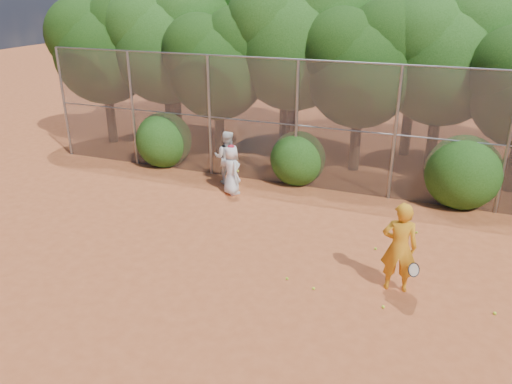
% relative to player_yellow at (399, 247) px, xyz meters
% --- Properties ---
extents(ground, '(80.00, 80.00, 0.00)m').
position_rel_player_yellow_xyz_m(ground, '(-2.77, -0.99, -1.00)').
color(ground, '#A54C25').
rests_on(ground, ground).
extents(fence_back, '(20.05, 0.09, 4.03)m').
position_rel_player_yellow_xyz_m(fence_back, '(-2.89, 5.01, 1.05)').
color(fence_back, gray).
rests_on(fence_back, ground).
extents(tree_0, '(4.38, 3.81, 6.00)m').
position_rel_player_yellow_xyz_m(tree_0, '(-12.21, 7.05, 2.93)').
color(tree_0, black).
rests_on(tree_0, ground).
extents(tree_1, '(4.64, 4.03, 6.35)m').
position_rel_player_yellow_xyz_m(tree_1, '(-9.71, 7.55, 3.16)').
color(tree_1, black).
rests_on(tree_1, ground).
extents(tree_2, '(3.99, 3.47, 5.47)m').
position_rel_player_yellow_xyz_m(tree_2, '(-7.22, 6.85, 2.58)').
color(tree_2, black).
rests_on(tree_2, ground).
extents(tree_3, '(4.89, 4.26, 6.70)m').
position_rel_player_yellow_xyz_m(tree_3, '(-4.71, 7.86, 3.39)').
color(tree_3, black).
rests_on(tree_3, ground).
extents(tree_4, '(4.19, 3.64, 5.73)m').
position_rel_player_yellow_xyz_m(tree_4, '(-2.22, 7.25, 2.75)').
color(tree_4, black).
rests_on(tree_4, ground).
extents(tree_5, '(4.51, 3.92, 6.17)m').
position_rel_player_yellow_xyz_m(tree_5, '(0.29, 8.05, 3.04)').
color(tree_5, black).
rests_on(tree_5, ground).
extents(tree_9, '(4.83, 4.20, 6.62)m').
position_rel_player_yellow_xyz_m(tree_9, '(-10.71, 9.86, 3.33)').
color(tree_9, black).
rests_on(tree_9, ground).
extents(tree_10, '(5.15, 4.48, 7.06)m').
position_rel_player_yellow_xyz_m(tree_10, '(-5.70, 10.06, 3.62)').
color(tree_10, black).
rests_on(tree_10, ground).
extents(tree_11, '(4.64, 4.03, 6.35)m').
position_rel_player_yellow_xyz_m(tree_11, '(-0.71, 9.65, 3.16)').
color(tree_11, black).
rests_on(tree_11, ground).
extents(bush_0, '(2.00, 2.00, 2.00)m').
position_rel_player_yellow_xyz_m(bush_0, '(-8.77, 5.31, -0.00)').
color(bush_0, '#1B4611').
rests_on(bush_0, ground).
extents(bush_1, '(1.80, 1.80, 1.80)m').
position_rel_player_yellow_xyz_m(bush_1, '(-3.77, 5.31, -0.10)').
color(bush_1, '#1B4611').
rests_on(bush_1, ground).
extents(bush_2, '(2.20, 2.20, 2.20)m').
position_rel_player_yellow_xyz_m(bush_2, '(1.23, 5.31, 0.10)').
color(bush_2, '#1B4611').
rests_on(bush_2, ground).
extents(player_yellow, '(0.90, 0.65, 2.01)m').
position_rel_player_yellow_xyz_m(player_yellow, '(0.00, 0.00, 0.00)').
color(player_yellow, orange).
rests_on(player_yellow, ground).
extents(player_teen, '(0.90, 0.87, 1.58)m').
position_rel_player_yellow_xyz_m(player_teen, '(-5.40, 3.63, -0.22)').
color(player_teen, white).
rests_on(player_teen, ground).
extents(player_white, '(0.95, 0.81, 1.75)m').
position_rel_player_yellow_xyz_m(player_white, '(-5.90, 4.41, -0.13)').
color(player_white, white).
rests_on(player_white, ground).
extents(ball_0, '(0.07, 0.07, 0.07)m').
position_rel_player_yellow_xyz_m(ball_0, '(-1.61, -0.68, -0.97)').
color(ball_0, '#BCD426').
rests_on(ball_0, ground).
extents(ball_1, '(0.07, 0.07, 0.07)m').
position_rel_player_yellow_xyz_m(ball_1, '(-0.63, 1.57, -0.97)').
color(ball_1, '#BCD426').
rests_on(ball_1, ground).
extents(ball_2, '(0.07, 0.07, 0.07)m').
position_rel_player_yellow_xyz_m(ball_2, '(-0.12, -0.82, -0.97)').
color(ball_2, '#BCD426').
rests_on(ball_2, ground).
extents(ball_3, '(0.07, 0.07, 0.07)m').
position_rel_player_yellow_xyz_m(ball_3, '(1.97, -0.24, -0.97)').
color(ball_3, '#BCD426').
rests_on(ball_3, ground).
extents(ball_4, '(0.07, 0.07, 0.07)m').
position_rel_player_yellow_xyz_m(ball_4, '(-2.26, -0.51, -0.97)').
color(ball_4, '#BCD426').
rests_on(ball_4, ground).
extents(ball_5, '(0.07, 0.07, 0.07)m').
position_rel_player_yellow_xyz_m(ball_5, '(0.24, 2.84, -0.97)').
color(ball_5, '#BCD426').
rests_on(ball_5, ground).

